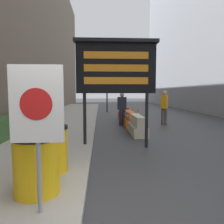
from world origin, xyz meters
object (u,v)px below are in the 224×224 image
at_px(barrel_drum_foreground, 37,164).
at_px(traffic_light_near_curb, 107,80).
at_px(message_board, 116,68).
at_px(warning_sign, 37,113).
at_px(pedestrian_passerby, 122,106).
at_px(jersey_barrier_red_striped, 124,114).
at_px(pedestrian_worker, 164,105).
at_px(traffic_cone_far, 138,114).
at_px(jersey_barrier_orange_near, 129,119).
at_px(traffic_cone_near, 132,113).
at_px(barrel_drum_middle, 50,149).
at_px(jersey_barrier_cream, 137,126).
at_px(traffic_cone_mid, 126,113).

distance_m(barrel_drum_foreground, traffic_light_near_curb, 15.83).
relative_size(barrel_drum_foreground, traffic_light_near_curb, 0.24).
bearing_deg(message_board, warning_sign, -108.54).
height_order(barrel_drum_foreground, pedestrian_passerby, pedestrian_passerby).
bearing_deg(jersey_barrier_red_striped, barrel_drum_foreground, -103.60).
relative_size(message_board, pedestrian_worker, 1.81).
bearing_deg(message_board, traffic_cone_far, 74.96).
height_order(message_board, traffic_cone_far, message_board).
bearing_deg(jersey_barrier_orange_near, traffic_cone_near, 78.77).
bearing_deg(traffic_light_near_curb, pedestrian_worker, -69.66).
distance_m(barrel_drum_middle, pedestrian_passerby, 7.30).
bearing_deg(pedestrian_passerby, traffic_cone_near, -94.86).
relative_size(warning_sign, pedestrian_passerby, 1.13).
bearing_deg(jersey_barrier_orange_near, warning_sign, -105.49).
relative_size(jersey_barrier_cream, pedestrian_worker, 1.02).
height_order(jersey_barrier_red_striped, traffic_cone_mid, jersey_barrier_red_striped).
bearing_deg(barrel_drum_middle, warning_sign, -82.19).
xyz_separation_m(jersey_barrier_red_striped, pedestrian_passerby, (-0.38, -2.54, 0.66)).
relative_size(barrel_drum_middle, jersey_barrier_orange_near, 0.44).
xyz_separation_m(jersey_barrier_cream, traffic_cone_mid, (0.26, 6.05, -0.06)).
bearing_deg(pedestrian_passerby, barrel_drum_foreground, 88.19).
xyz_separation_m(barrel_drum_foreground, pedestrian_passerby, (2.15, 7.94, 0.42)).
bearing_deg(traffic_cone_far, pedestrian_passerby, -115.77).
xyz_separation_m(barrel_drum_foreground, pedestrian_worker, (4.43, 8.02, 0.48)).
bearing_deg(pedestrian_worker, barrel_drum_middle, -5.82).
relative_size(traffic_light_near_curb, pedestrian_worker, 2.09).
xyz_separation_m(barrel_drum_middle, traffic_light_near_curb, (1.64, 14.62, 2.18)).
height_order(traffic_light_near_curb, pedestrian_worker, traffic_light_near_curb).
distance_m(traffic_cone_mid, traffic_cone_far, 1.04).
bearing_deg(traffic_cone_far, pedestrian_worker, -70.60).
xyz_separation_m(jersey_barrier_orange_near, traffic_light_near_curb, (-0.92, 7.74, 2.45)).
distance_m(barrel_drum_middle, message_board, 3.34).
bearing_deg(traffic_cone_near, jersey_barrier_red_striped, -141.23).
relative_size(traffic_cone_far, pedestrian_worker, 0.39).
distance_m(pedestrian_worker, pedestrian_passerby, 2.27).
bearing_deg(barrel_drum_middle, jersey_barrier_cream, 60.10).
bearing_deg(traffic_cone_far, traffic_cone_near, 138.99).
height_order(message_board, jersey_barrier_orange_near, message_board).
bearing_deg(barrel_drum_middle, traffic_cone_mid, 74.96).
bearing_deg(traffic_light_near_curb, pedestrian_passerby, -86.00).
height_order(warning_sign, pedestrian_passerby, warning_sign).
relative_size(jersey_barrier_orange_near, jersey_barrier_red_striped, 1.01).
height_order(warning_sign, traffic_cone_far, warning_sign).
distance_m(message_board, pedestrian_passerby, 4.92).
distance_m(barrel_drum_middle, traffic_cone_near, 10.50).
height_order(jersey_barrier_cream, pedestrian_worker, pedestrian_worker).
height_order(traffic_cone_near, traffic_light_near_curb, traffic_light_near_curb).
distance_m(jersey_barrier_cream, pedestrian_passerby, 2.63).
distance_m(barrel_drum_middle, traffic_cone_far, 10.33).
xyz_separation_m(barrel_drum_foreground, message_board, (1.49, 3.29, 1.87)).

